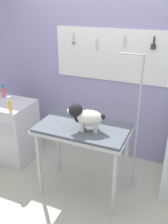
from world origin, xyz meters
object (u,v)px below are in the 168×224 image
(grooming_arm, at_px, (136,132))
(detangler_spray, at_px, (3,92))
(grooming_table, at_px, (83,134))
(dog, at_px, (85,116))
(counter_left, at_px, (7,129))

(grooming_arm, distance_m, detangler_spray, 1.98)
(grooming_table, distance_m, dog, 0.27)
(grooming_table, relative_size, counter_left, 1.19)
(grooming_arm, relative_size, detangler_spray, 8.84)
(grooming_table, relative_size, grooming_arm, 0.62)
(grooming_arm, bearing_deg, grooming_table, -148.99)
(grooming_table, height_order, dog, dog)
(counter_left, bearing_deg, grooming_table, -12.03)
(dog, relative_size, detangler_spray, 2.12)
(counter_left, bearing_deg, detangler_spray, 124.36)
(dog, bearing_deg, detangler_spray, 161.16)
(grooming_arm, xyz_separation_m, counter_left, (-1.85, -0.03, -0.35))
(detangler_spray, bearing_deg, dog, -18.84)
(grooming_table, height_order, detangler_spray, detangler_spray)
(counter_left, bearing_deg, grooming_arm, 0.99)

